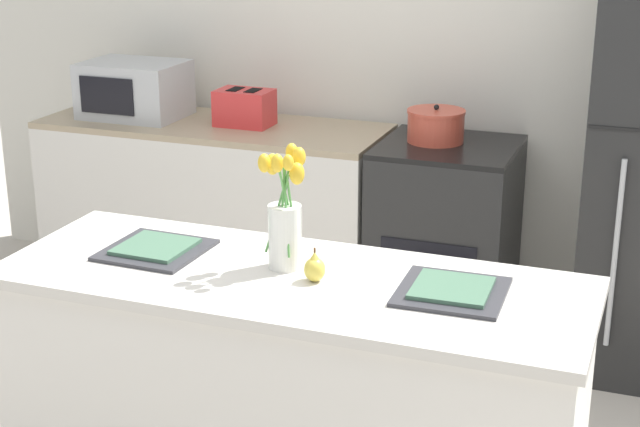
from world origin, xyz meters
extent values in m
cube|color=silver|center=(0.00, 2.00, 1.35)|extent=(5.20, 0.08, 2.70)
cube|color=silver|center=(0.00, 0.00, 0.42)|extent=(1.76, 0.62, 0.85)
cube|color=beige|center=(0.00, 0.00, 0.86)|extent=(1.80, 0.66, 0.03)
cube|color=silver|center=(-1.06, 1.60, 0.44)|extent=(1.68, 0.60, 0.88)
cube|color=tan|center=(-1.06, 1.60, 0.89)|extent=(1.68, 0.60, 0.03)
cube|color=black|center=(0.10, 1.60, 0.44)|extent=(0.60, 0.60, 0.89)
cube|color=black|center=(0.10, 1.60, 0.90)|extent=(0.60, 0.60, 0.02)
cube|color=black|center=(0.10, 1.30, 0.41)|extent=(0.42, 0.01, 0.29)
cylinder|color=#B2B5B7|center=(0.86, 1.26, 0.61)|extent=(0.02, 0.02, 0.78)
cylinder|color=silver|center=(-0.04, 0.06, 0.98)|extent=(0.10, 0.10, 0.20)
cylinder|color=#569E4C|center=(-0.02, 0.06, 1.05)|extent=(0.04, 0.01, 0.23)
ellipsoid|color=yellow|center=(0.00, 0.06, 1.19)|extent=(0.05, 0.05, 0.07)
cylinder|color=#569E4C|center=(-0.03, 0.07, 1.07)|extent=(0.05, 0.06, 0.27)
ellipsoid|color=yellow|center=(-0.01, 0.10, 1.23)|extent=(0.04, 0.04, 0.06)
cylinder|color=#569E4C|center=(-0.04, 0.07, 1.07)|extent=(0.01, 0.11, 0.27)
ellipsoid|color=yellow|center=(-0.05, 0.13, 1.23)|extent=(0.04, 0.04, 0.06)
cylinder|color=#569E4C|center=(-0.06, 0.07, 1.06)|extent=(0.07, 0.03, 0.25)
ellipsoid|color=yellow|center=(-0.09, 0.08, 1.20)|extent=(0.04, 0.04, 0.07)
cylinder|color=#569E4C|center=(-0.06, 0.05, 1.07)|extent=(0.07, 0.05, 0.26)
ellipsoid|color=yellow|center=(-0.09, 0.03, 1.22)|extent=(0.04, 0.04, 0.06)
cylinder|color=#569E4C|center=(-0.05, 0.05, 1.07)|extent=(0.01, 0.05, 0.27)
ellipsoid|color=yellow|center=(-0.05, 0.02, 1.22)|extent=(0.04, 0.04, 0.06)
cylinder|color=#569E4C|center=(-0.03, 0.04, 1.07)|extent=(0.05, 0.07, 0.28)
ellipsoid|color=yellow|center=(-0.01, 0.01, 1.23)|extent=(0.03, 0.03, 0.05)
ellipsoid|color=#E5CC4C|center=(0.08, -0.01, 0.92)|extent=(0.06, 0.06, 0.07)
cone|color=#E5CC4C|center=(0.08, -0.01, 0.96)|extent=(0.04, 0.04, 0.03)
cylinder|color=brown|center=(0.08, -0.01, 0.98)|extent=(0.01, 0.01, 0.01)
cube|color=#333338|center=(-0.48, 0.04, 0.89)|extent=(0.31, 0.31, 0.01)
cube|color=#477056|center=(-0.48, 0.04, 0.90)|extent=(0.23, 0.23, 0.01)
cube|color=#333338|center=(0.48, 0.04, 0.89)|extent=(0.31, 0.31, 0.01)
cube|color=#477056|center=(0.48, 0.04, 0.90)|extent=(0.23, 0.23, 0.01)
cube|color=red|center=(-0.89, 1.61, 0.99)|extent=(0.26, 0.18, 0.17)
cube|color=black|center=(-0.94, 1.61, 1.08)|extent=(0.05, 0.11, 0.01)
cube|color=black|center=(-0.85, 1.61, 1.08)|extent=(0.05, 0.11, 0.01)
cube|color=black|center=(-1.03, 1.61, 1.02)|extent=(0.02, 0.02, 0.02)
cylinder|color=#CC4C38|center=(0.03, 1.63, 0.97)|extent=(0.25, 0.25, 0.13)
cylinder|color=#CC4C38|center=(0.03, 1.63, 1.05)|extent=(0.26, 0.26, 0.01)
sphere|color=black|center=(0.03, 1.63, 1.07)|extent=(0.02, 0.02, 0.02)
cube|color=#B7BABC|center=(-1.48, 1.60, 1.04)|extent=(0.48, 0.36, 0.27)
cube|color=black|center=(-1.52, 1.42, 1.04)|extent=(0.29, 0.01, 0.18)
camera|label=1|loc=(1.04, -2.52, 1.99)|focal=55.00mm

